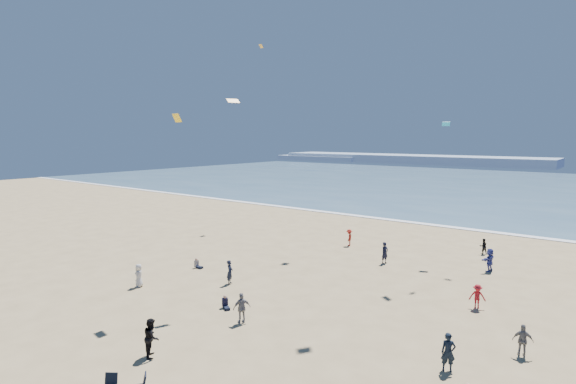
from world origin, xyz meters
The scene contains 7 objects.
ocean centered at (0.00, 95.00, 0.03)m, with size 220.00×100.00×0.06m, color #476B84.
surf_line centered at (0.00, 45.00, 0.04)m, with size 220.00×1.20×0.08m, color white.
headland_far centered at (-60.00, 170.00, 1.60)m, with size 110.00×20.00×3.20m, color #7A8EA8.
headland_near centered at (-100.00, 165.00, 1.00)m, with size 40.00×14.00×2.00m, color #7A8EA8.
standing_flyers centered at (4.77, 15.70, 0.87)m, with size 34.07×35.73×1.92m.
seated_group centered at (0.86, 5.68, 0.42)m, with size 24.25×22.45×0.84m.
kites_aloft centered at (10.03, 12.44, 15.70)m, with size 50.94×46.04×25.15m.
Camera 1 is at (14.77, -8.56, 10.78)m, focal length 28.00 mm.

